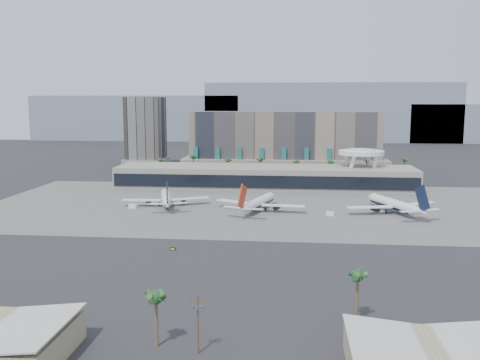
# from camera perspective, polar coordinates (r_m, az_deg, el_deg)

# --- Properties ---
(ground) EXTENTS (900.00, 900.00, 0.00)m
(ground) POSITION_cam_1_polar(r_m,az_deg,el_deg) (201.57, 0.93, -5.79)
(ground) COLOR #232326
(ground) RESTS_ON ground
(apron_pad) EXTENTS (260.00, 130.00, 0.06)m
(apron_pad) POSITION_cam_1_polar(r_m,az_deg,el_deg) (255.07, 1.97, -2.74)
(apron_pad) COLOR #5B5B59
(apron_pad) RESTS_ON ground
(mountain_ridge) EXTENTS (680.00, 60.00, 70.00)m
(mountain_ridge) POSITION_cam_1_polar(r_m,az_deg,el_deg) (665.02, 6.79, 6.76)
(mountain_ridge) COLOR gray
(mountain_ridge) RESTS_ON ground
(hotel) EXTENTS (140.00, 30.00, 42.00)m
(hotel) POSITION_cam_1_polar(r_m,az_deg,el_deg) (370.56, 4.76, 3.39)
(hotel) COLOR gray
(hotel) RESTS_ON ground
(office_tower) EXTENTS (30.00, 30.00, 52.00)m
(office_tower) POSITION_cam_1_polar(r_m,az_deg,el_deg) (410.90, -10.01, 4.65)
(office_tower) COLOR black
(office_tower) RESTS_ON ground
(terminal) EXTENTS (170.00, 32.50, 14.50)m
(terminal) POSITION_cam_1_polar(r_m,az_deg,el_deg) (307.96, 2.66, 0.43)
(terminal) COLOR gray
(terminal) RESTS_ON ground
(saucer_structure) EXTENTS (26.00, 26.00, 21.89)m
(saucer_structure) POSITION_cam_1_polar(r_m,az_deg,el_deg) (314.59, 12.80, 2.59)
(saucer_structure) COLOR white
(saucer_structure) RESTS_ON ground
(palm_row) EXTENTS (157.80, 2.80, 13.10)m
(palm_row) POSITION_cam_1_polar(r_m,az_deg,el_deg) (342.02, 4.15, 1.90)
(palm_row) COLOR brown
(palm_row) RESTS_ON ground
(hangar_right) EXTENTS (30.55, 20.60, 6.89)m
(hangar_right) POSITION_cam_1_polar(r_m,az_deg,el_deg) (108.70, 19.76, -17.58)
(hangar_right) COLOR #958963
(hangar_right) RESTS_ON ground
(utility_pole) EXTENTS (3.20, 0.85, 12.00)m
(utility_pole) POSITION_cam_1_polar(r_m,az_deg,el_deg) (108.96, -4.54, -14.59)
(utility_pole) COLOR #4C3826
(utility_pole) RESTS_ON ground
(airliner_left) EXTENTS (40.18, 41.66, 14.71)m
(airliner_left) POSITION_cam_1_polar(r_m,az_deg,el_deg) (255.80, -7.89, -1.94)
(airliner_left) COLOR white
(airliner_left) RESTS_ON ground
(airliner_centre) EXTENTS (41.45, 42.92, 15.27)m
(airliner_centre) POSITION_cam_1_polar(r_m,az_deg,el_deg) (242.26, 1.94, -2.42)
(airliner_centre) COLOR white
(airliner_centre) RESTS_ON ground
(airliner_right) EXTENTS (41.64, 42.88, 15.83)m
(airliner_right) POSITION_cam_1_polar(r_m,az_deg,el_deg) (247.04, 16.14, -2.51)
(airliner_right) COLOR white
(airliner_right) RESTS_ON ground
(service_vehicle_a) EXTENTS (4.33, 3.04, 1.92)m
(service_vehicle_a) POSITION_cam_1_polar(r_m,az_deg,el_deg) (253.16, -11.34, -2.77)
(service_vehicle_a) COLOR white
(service_vehicle_a) RESTS_ON ground
(service_vehicle_b) EXTENTS (3.56, 2.32, 1.72)m
(service_vehicle_b) POSITION_cam_1_polar(r_m,az_deg,el_deg) (235.88, 9.58, -3.58)
(service_vehicle_b) COLOR white
(service_vehicle_b) RESTS_ON ground
(taxiway_sign) EXTENTS (2.06, 0.40, 0.93)m
(taxiway_sign) POSITION_cam_1_polar(r_m,az_deg,el_deg) (181.79, -7.18, -7.31)
(taxiway_sign) COLOR black
(taxiway_sign) RESTS_ON ground
(near_palm_a) EXTENTS (6.00, 6.00, 11.84)m
(near_palm_a) POSITION_cam_1_polar(r_m,az_deg,el_deg) (112.11, -8.95, -12.96)
(near_palm_a) COLOR brown
(near_palm_a) RESTS_ON ground
(near_palm_b) EXTENTS (6.00, 6.00, 12.35)m
(near_palm_b) POSITION_cam_1_polar(r_m,az_deg,el_deg) (124.79, 12.43, -10.55)
(near_palm_b) COLOR brown
(near_palm_b) RESTS_ON ground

